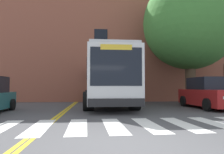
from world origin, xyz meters
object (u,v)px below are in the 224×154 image
(car_red_far_lane, at_px, (209,94))
(street_tree_curbside_large, at_px, (190,24))
(city_bus, at_px, (107,78))
(car_silver_behind_bus, at_px, (100,88))

(car_red_far_lane, distance_m, street_tree_curbside_large, 5.72)
(city_bus, relative_size, street_tree_curbside_large, 1.13)
(car_red_far_lane, xyz_separation_m, car_silver_behind_bus, (-6.18, 11.73, 0.25))
(city_bus, xyz_separation_m, street_tree_curbside_large, (6.00, 0.27, 3.97))
(car_silver_behind_bus, bearing_deg, street_tree_curbside_large, -54.54)
(car_red_far_lane, bearing_deg, car_silver_behind_bus, 117.77)
(car_silver_behind_bus, height_order, street_tree_curbside_large, street_tree_curbside_large)
(city_bus, xyz_separation_m, car_silver_behind_bus, (-0.33, 9.16, -0.74))
(city_bus, height_order, street_tree_curbside_large, street_tree_curbside_large)
(car_red_far_lane, relative_size, street_tree_curbside_large, 0.49)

